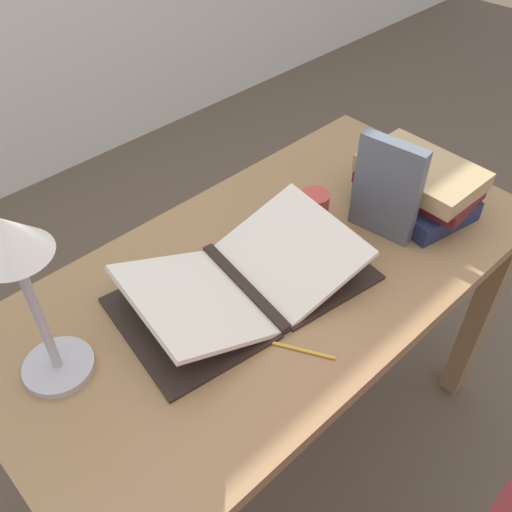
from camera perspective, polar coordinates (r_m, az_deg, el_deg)
name	(u,v)px	position (r m, az deg, el deg)	size (l,w,h in m)	color
ground_plane	(268,440)	(1.93, 1.19, -17.96)	(12.00, 12.00, 0.00)	brown
reading_desk	(272,304)	(1.39, 1.58, -4.83)	(1.33, 0.68, 0.78)	#937047
open_book	(244,281)	(1.24, -1.17, -2.49)	(0.59, 0.39, 0.10)	black
book_stack_tall	(418,186)	(1.50, 15.91, 6.79)	(0.24, 0.30, 0.13)	#1E284C
book_standing_upright	(387,189)	(1.36, 12.95, 6.53)	(0.06, 0.16, 0.25)	slate
reading_lamp	(20,270)	(1.00, -22.52, -1.30)	(0.14, 0.14, 0.38)	#ADADB2
coffee_mug	(315,208)	(1.42, 5.89, 4.79)	(0.07, 0.10, 0.08)	#B74238
pencil	(295,348)	(1.16, 3.97, -9.21)	(0.09, 0.15, 0.01)	gold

